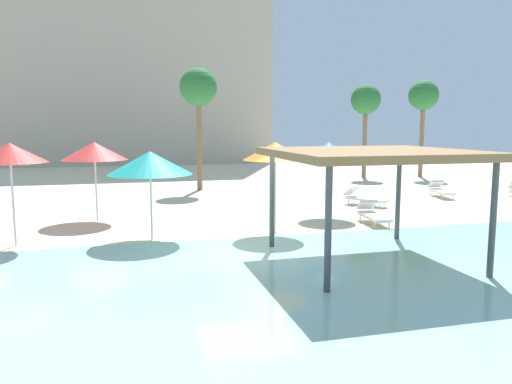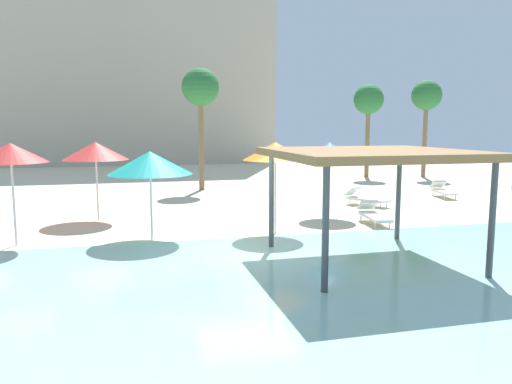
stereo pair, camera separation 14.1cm
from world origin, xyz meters
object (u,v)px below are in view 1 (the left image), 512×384
(beach_umbrella_orange_1, at_px, (275,151))
(beach_umbrella_teal_2, at_px, (150,163))
(beach_umbrella_blue_4, at_px, (329,150))
(palm_tree_0, at_px, (198,90))
(lounge_chair_0, at_px, (363,197))
(lounge_chair_3, at_px, (372,214))
(beach_umbrella_red_3, at_px, (10,153))
(beach_umbrella_red_6, at_px, (94,151))
(shade_pavilion, at_px, (372,157))
(lounge_chair_1, at_px, (440,190))
(palm_tree_3, at_px, (366,102))
(palm_tree_1, at_px, (423,98))

(beach_umbrella_orange_1, xyz_separation_m, beach_umbrella_teal_2, (-3.70, 0.15, -0.29))
(beach_umbrella_blue_4, height_order, palm_tree_0, palm_tree_0)
(lounge_chair_0, relative_size, lounge_chair_3, 0.98)
(beach_umbrella_red_3, relative_size, beach_umbrella_red_6, 1.04)
(palm_tree_0, bearing_deg, beach_umbrella_teal_2, -105.47)
(shade_pavilion, xyz_separation_m, lounge_chair_1, (8.51, 9.20, -2.23))
(beach_umbrella_red_6, distance_m, palm_tree_3, 19.60)
(beach_umbrella_red_6, height_order, lounge_chair_1, beach_umbrella_red_6)
(beach_umbrella_red_3, distance_m, lounge_chair_0, 13.33)
(shade_pavilion, relative_size, beach_umbrella_red_6, 1.64)
(beach_umbrella_red_6, xyz_separation_m, lounge_chair_1, (15.19, 1.88, -2.09))
(beach_umbrella_orange_1, distance_m, beach_umbrella_teal_2, 3.72)
(lounge_chair_3, bearing_deg, beach_umbrella_red_3, -80.30)
(lounge_chair_0, bearing_deg, beach_umbrella_blue_4, -83.36)
(beach_umbrella_teal_2, xyz_separation_m, lounge_chair_1, (13.48, 5.43, -1.90))
(beach_umbrella_red_6, bearing_deg, palm_tree_3, 34.78)
(beach_umbrella_red_3, xyz_separation_m, beach_umbrella_blue_4, (10.13, 2.04, -0.12))
(beach_umbrella_teal_2, distance_m, beach_umbrella_red_6, 3.94)
(lounge_chair_0, bearing_deg, lounge_chair_3, -54.30)
(palm_tree_0, distance_m, palm_tree_1, 15.12)
(lounge_chair_1, relative_size, palm_tree_0, 0.32)
(lounge_chair_1, bearing_deg, beach_umbrella_red_3, -59.29)
(beach_umbrella_teal_2, relative_size, lounge_chair_0, 1.33)
(beach_umbrella_red_3, height_order, beach_umbrella_red_6, beach_umbrella_red_3)
(beach_umbrella_red_6, bearing_deg, lounge_chair_1, 7.04)
(beach_umbrella_blue_4, relative_size, beach_umbrella_red_6, 0.99)
(shade_pavilion, bearing_deg, beach_umbrella_red_6, 132.38)
(beach_umbrella_blue_4, height_order, palm_tree_3, palm_tree_3)
(beach_umbrella_red_6, distance_m, lounge_chair_1, 15.45)
(palm_tree_3, bearing_deg, beach_umbrella_red_6, -145.22)
(beach_umbrella_blue_4, xyz_separation_m, palm_tree_0, (-3.45, 8.60, 2.66))
(shade_pavilion, relative_size, beach_umbrella_orange_1, 1.60)
(beach_umbrella_orange_1, relative_size, lounge_chair_0, 1.46)
(lounge_chair_1, xyz_separation_m, palm_tree_0, (-10.49, 5.39, 4.76))
(beach_umbrella_red_6, height_order, lounge_chair_0, beach_umbrella_red_6)
(beach_umbrella_red_3, height_order, lounge_chair_0, beach_umbrella_red_3)
(lounge_chair_1, bearing_deg, lounge_chair_0, -60.67)
(shade_pavilion, distance_m, beach_umbrella_blue_4, 6.16)
(beach_umbrella_blue_4, distance_m, lounge_chair_3, 2.85)
(beach_umbrella_teal_2, distance_m, beach_umbrella_red_3, 3.70)
(beach_umbrella_teal_2, distance_m, lounge_chair_0, 9.95)
(beach_umbrella_red_6, bearing_deg, beach_umbrella_orange_1, -34.40)
(shade_pavilion, relative_size, beach_umbrella_teal_2, 1.75)
(beach_umbrella_teal_2, bearing_deg, palm_tree_3, 45.75)
(lounge_chair_1, bearing_deg, palm_tree_1, 166.03)
(shade_pavilion, height_order, lounge_chair_0, shade_pavilion)
(lounge_chair_3, xyz_separation_m, palm_tree_1, (10.47, 13.20, 4.75))
(lounge_chair_3, bearing_deg, beach_umbrella_red_6, -100.54)
(beach_umbrella_red_3, bearing_deg, shade_pavilion, -24.51)
(beach_umbrella_orange_1, distance_m, lounge_chair_3, 4.33)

